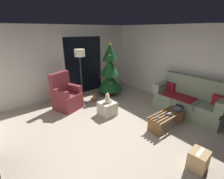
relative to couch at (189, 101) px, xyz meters
name	(u,v)px	position (x,y,z in m)	size (l,w,h in m)	color
ground_plane	(117,135)	(-2.32, 0.49, -0.40)	(7.00, 7.00, 0.00)	#B2A38E
wall_back	(61,63)	(-2.32, 3.55, 0.85)	(5.72, 0.12, 2.50)	silver
wall_right	(187,67)	(0.54, 0.49, 0.85)	(0.12, 6.00, 2.50)	silver
patio_door_frame	(84,64)	(-1.46, 3.47, 0.70)	(1.60, 0.02, 2.20)	silver
patio_door_glass	(84,66)	(-1.46, 3.46, 0.65)	(1.50, 0.02, 2.10)	black
couch	(189,101)	(0.00, 0.00, 0.00)	(0.83, 1.96, 1.08)	gray
coffee_table	(167,118)	(-1.12, -0.02, -0.15)	(1.10, 0.40, 0.37)	brown
remote_graphite	(158,117)	(-1.44, 0.01, -0.02)	(0.04, 0.16, 0.02)	#333338
remote_silver	(170,113)	(-1.05, -0.06, -0.02)	(0.04, 0.16, 0.02)	#ADADB2
remote_black	(169,115)	(-1.17, -0.09, -0.02)	(0.04, 0.16, 0.02)	black
book_stack	(178,108)	(-0.74, -0.09, 0.04)	(0.28, 0.24, 0.13)	#6B3D7A
cell_phone	(179,105)	(-0.72, -0.08, 0.10)	(0.07, 0.14, 0.01)	black
christmas_tree	(110,72)	(-0.89, 2.60, 0.47)	(0.92, 0.92, 1.96)	#4C1E19
armchair	(66,96)	(-2.65, 2.55, 0.00)	(0.88, 0.89, 1.13)	maroon
floor_lamp	(80,58)	(-2.08, 2.56, 1.11)	(0.32, 0.32, 1.78)	#2D2D30
ottoman	(107,109)	(-1.92, 1.40, -0.20)	(0.44, 0.44, 0.39)	beige
teddy_bear_cream	(108,99)	(-1.91, 1.40, 0.12)	(0.21, 0.22, 0.29)	beige
teddy_bear_chestnut_by_tree	(94,98)	(-1.69, 2.46, -0.28)	(0.22, 0.21, 0.29)	brown
cardboard_box_taped_mid_floor	(198,160)	(-1.82, -1.15, -0.22)	(0.36, 0.32, 0.36)	tan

